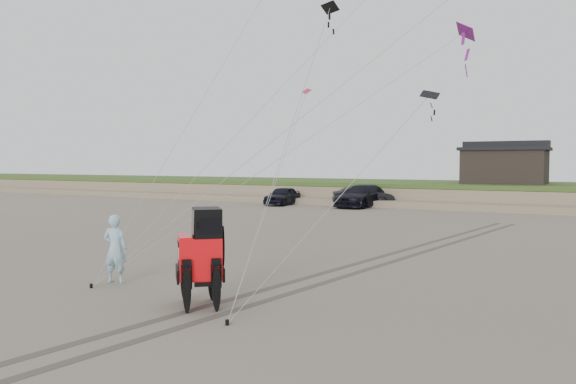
# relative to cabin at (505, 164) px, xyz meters

# --- Properties ---
(ground) EXTENTS (160.00, 160.00, 0.00)m
(ground) POSITION_rel_cabin_xyz_m (-2.00, -37.00, -3.24)
(ground) COLOR #6B6054
(ground) RESTS_ON ground
(dune_ridge) EXTENTS (160.00, 14.25, 1.73)m
(dune_ridge) POSITION_rel_cabin_xyz_m (-2.00, 0.50, -2.42)
(dune_ridge) COLOR #7A6B54
(dune_ridge) RESTS_ON ground
(cabin) EXTENTS (6.40, 5.40, 3.35)m
(cabin) POSITION_rel_cabin_xyz_m (0.00, 0.00, 0.00)
(cabin) COLOR black
(cabin) RESTS_ON dune_ridge
(truck_a) EXTENTS (2.10, 4.42, 1.46)m
(truck_a) POSITION_rel_cabin_xyz_m (-15.62, -8.10, -2.51)
(truck_a) COLOR black
(truck_a) RESTS_ON ground
(truck_b) EXTENTS (4.94, 3.70, 1.56)m
(truck_b) POSITION_rel_cabin_xyz_m (-9.46, -6.25, -2.46)
(truck_b) COLOR black
(truck_b) RESTS_ON ground
(truck_c) EXTENTS (2.80, 6.00, 1.69)m
(truck_c) POSITION_rel_cabin_xyz_m (-9.31, -6.96, -2.39)
(truck_c) COLOR black
(truck_c) RESTS_ON ground
(jeep) EXTENTS (5.12, 4.94, 1.85)m
(jeep) POSITION_rel_cabin_xyz_m (-1.61, -36.60, -2.31)
(jeep) COLOR #FF0D13
(jeep) RESTS_ON ground
(man) EXTENTS (0.81, 0.66, 1.93)m
(man) POSITION_rel_cabin_xyz_m (-5.29, -35.71, -2.27)
(man) COLOR #85C2CE
(man) RESTS_ON ground
(stake_main) EXTENTS (0.08, 0.08, 0.12)m
(stake_main) POSITION_rel_cabin_xyz_m (-5.36, -36.52, -3.18)
(stake_main) COLOR black
(stake_main) RESTS_ON ground
(stake_aux) EXTENTS (0.08, 0.08, 0.12)m
(stake_aux) POSITION_rel_cabin_xyz_m (-0.14, -37.57, -3.18)
(stake_aux) COLOR black
(stake_aux) RESTS_ON ground
(tire_tracks) EXTENTS (5.22, 29.74, 0.01)m
(tire_tracks) POSITION_rel_cabin_xyz_m (0.00, -29.00, -3.23)
(tire_tracks) COLOR #4C443D
(tire_tracks) RESTS_ON ground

